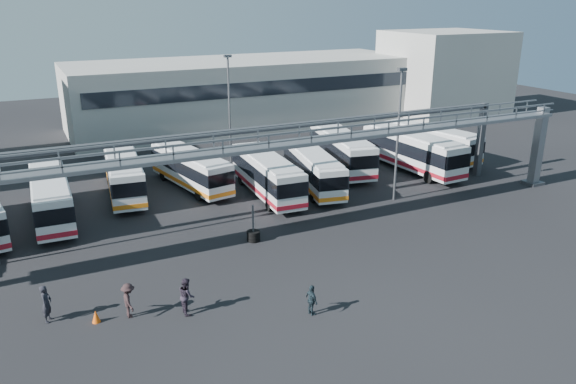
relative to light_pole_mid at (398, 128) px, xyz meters
name	(u,v)px	position (x,y,z in m)	size (l,w,h in m)	color
ground	(299,266)	(-12.00, -7.00, -5.73)	(140.00, 140.00, 0.00)	black
gantry	(258,153)	(-12.00, -1.13, -0.22)	(51.40, 5.15, 7.10)	gray
warehouse	(245,93)	(0.00, 31.00, -1.73)	(42.00, 14.00, 8.00)	#9E9E99
building_right	(444,74)	(26.00, 25.00, -0.23)	(14.00, 12.00, 11.00)	#B2B2AD
light_pole_mid	(398,128)	(0.00, 0.00, 0.00)	(0.70, 0.35, 10.21)	#4C4F54
light_pole_back	(229,105)	(-8.00, 15.00, 0.00)	(0.70, 0.35, 10.21)	#4C4F54
bus_2	(51,196)	(-24.43, 7.26, -3.95)	(2.71, 10.65, 3.22)	silver
bus_3	(124,173)	(-18.78, 10.48, -3.93)	(3.63, 10.93, 3.26)	silver
bus_4	(191,168)	(-13.45, 9.85, -4.01)	(4.24, 10.51, 3.11)	silver
bus_5	(267,174)	(-8.55, 5.33, -3.93)	(3.15, 10.82, 3.25)	silver
bus_6	(313,168)	(-4.39, 5.24, -4.01)	(4.27, 10.50, 3.11)	silver
bus_7	(341,149)	(0.55, 8.99, -3.83)	(4.76, 11.56, 3.42)	silver
bus_8	(412,150)	(6.16, 5.84, -3.79)	(3.26, 11.65, 3.50)	silver
bus_9	(431,141)	(10.28, 8.21, -3.96)	(4.44, 10.79, 3.19)	silver
pedestrian_a	(46,304)	(-25.78, -6.99, -4.76)	(0.71, 0.46, 1.93)	black
pedestrian_b	(187,296)	(-19.42, -9.22, -4.77)	(0.93, 0.72, 1.91)	#261E2A
pedestrian_c	(129,300)	(-22.10, -8.34, -4.82)	(1.17, 0.67, 1.81)	black
pedestrian_d	(312,300)	(-13.88, -12.12, -4.92)	(0.95, 0.39, 1.62)	#19272E
cone_right	(96,316)	(-23.69, -8.13, -5.41)	(0.40, 0.40, 0.64)	#F2570D
tire_stack	(253,235)	(-13.01, -2.50, -5.31)	(0.87, 0.87, 2.48)	black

